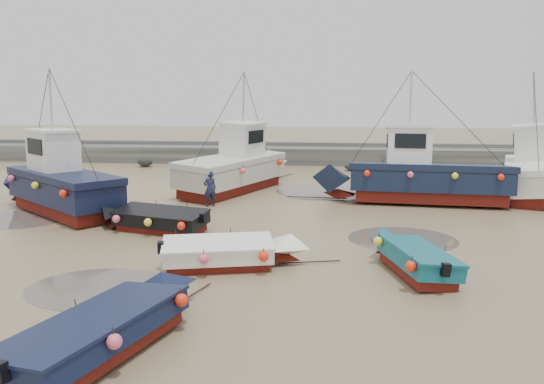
{
  "coord_description": "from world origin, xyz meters",
  "views": [
    {
      "loc": [
        3.39,
        -16.38,
        5.38
      ],
      "look_at": [
        1.33,
        3.92,
        1.4
      ],
      "focal_mm": 35.0,
      "sensor_mm": 36.0,
      "label": 1
    }
  ],
  "objects": [
    {
      "name": "puddle_a",
      "position": [
        -2.68,
        -3.17,
        0.0
      ],
      "size": [
        4.11,
        4.11,
        0.01
      ],
      "primitive_type": "cylinder",
      "color": "#544B43",
      "rests_on": "ground"
    },
    {
      "name": "ground",
      "position": [
        0.0,
        0.0,
        0.0
      ],
      "size": [
        120.0,
        120.0,
        0.0
      ],
      "primitive_type": "plane",
      "color": "#907D57",
      "rests_on": "ground"
    },
    {
      "name": "dinghy_1",
      "position": [
        -1.05,
        -6.41,
        0.54
      ],
      "size": [
        3.42,
        6.41,
        1.43
      ],
      "rotation": [
        0.0,
        0.0,
        -0.34
      ],
      "color": "maroon",
      "rests_on": "ground"
    },
    {
      "name": "person",
      "position": [
        -1.9,
        7.31,
        0.0
      ],
      "size": [
        0.72,
        0.64,
        1.66
      ],
      "primitive_type": "imported",
      "rotation": [
        0.0,
        0.0,
        3.65
      ],
      "color": "#191E39",
      "rests_on": "ground"
    },
    {
      "name": "dinghy_2",
      "position": [
        5.99,
        -0.92,
        0.56
      ],
      "size": [
        2.36,
        5.19,
        1.43
      ],
      "rotation": [
        0.0,
        0.0,
        0.28
      ],
      "color": "maroon",
      "rests_on": "ground"
    },
    {
      "name": "dinghy_5",
      "position": [
        0.55,
        -1.04,
        0.56
      ],
      "size": [
        5.54,
        2.41,
        1.43
      ],
      "rotation": [
        0.0,
        0.0,
        -1.34
      ],
      "color": "maroon",
      "rests_on": "ground"
    },
    {
      "name": "dinghy_4",
      "position": [
        -3.17,
        2.9,
        0.55
      ],
      "size": [
        5.82,
        2.67,
        1.43
      ],
      "rotation": [
        0.0,
        0.0,
        1.3
      ],
      "color": "maroon",
      "rests_on": "ground"
    },
    {
      "name": "puddle_b",
      "position": [
        6.25,
        2.59,
        0.0
      ],
      "size": [
        3.95,
        3.95,
        0.01
      ],
      "primitive_type": "cylinder",
      "color": "#544B43",
      "rests_on": "ground"
    },
    {
      "name": "cabin_boat_3",
      "position": [
        14.19,
        11.43,
        1.35
      ],
      "size": [
        5.16,
        9.8,
        6.22
      ],
      "rotation": [
        0.0,
        0.0,
        -0.32
      ],
      "color": "maroon",
      "rests_on": "ground"
    },
    {
      "name": "cabin_boat_1",
      "position": [
        -1.28,
        11.47,
        1.34
      ],
      "size": [
        5.71,
        9.78,
        6.22
      ],
      "rotation": [
        0.0,
        0.0,
        -0.44
      ],
      "color": "maroon",
      "rests_on": "ground"
    },
    {
      "name": "cabin_boat_2",
      "position": [
        7.71,
        9.16,
        1.32
      ],
      "size": [
        10.68,
        3.58,
        6.22
      ],
      "rotation": [
        0.0,
        0.0,
        1.49
      ],
      "color": "maroon",
      "rests_on": "ground"
    },
    {
      "name": "puddle_d",
      "position": [
        3.35,
        11.44,
        0.0
      ],
      "size": [
        5.11,
        5.11,
        0.01
      ],
      "primitive_type": "cylinder",
      "color": "#544B43",
      "rests_on": "ground"
    },
    {
      "name": "seawall",
      "position": [
        0.05,
        21.99,
        0.63
      ],
      "size": [
        60.0,
        4.92,
        1.5
      ],
      "color": "slate",
      "rests_on": "ground"
    },
    {
      "name": "puddle_c",
      "position": [
        -9.4,
        4.08,
        0.0
      ],
      "size": [
        3.98,
        3.98,
        0.01
      ],
      "primitive_type": "cylinder",
      "color": "#544B43",
      "rests_on": "ground"
    },
    {
      "name": "cabin_boat_0",
      "position": [
        -8.34,
        5.49,
        1.36
      ],
      "size": [
        8.3,
        6.76,
        6.22
      ],
      "rotation": [
        0.0,
        0.0,
        0.92
      ],
      "color": "maroon",
      "rests_on": "ground"
    }
  ]
}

